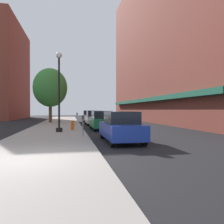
# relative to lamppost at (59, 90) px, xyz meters

# --- Properties ---
(ground_plane) EXTENTS (90.00, 90.00, 0.00)m
(ground_plane) POSITION_rel_lamppost_xyz_m (3.52, 9.13, -3.20)
(ground_plane) COLOR black
(sidewalk_slab) EXTENTS (4.80, 50.00, 0.12)m
(sidewalk_slab) POSITION_rel_lamppost_xyz_m (-0.48, 10.13, -3.14)
(sidewalk_slab) COLOR gray
(sidewalk_slab) RESTS_ON ground
(building_right_brick) EXTENTS (6.80, 40.00, 24.97)m
(building_right_brick) POSITION_rel_lamppost_xyz_m (14.51, 13.13, 9.26)
(building_right_brick) COLOR brown
(building_right_brick) RESTS_ON ground
(building_far_background) EXTENTS (6.80, 18.00, 18.09)m
(building_far_background) POSITION_rel_lamppost_xyz_m (-11.49, 28.13, 5.82)
(building_far_background) COLOR brown
(building_far_background) RESTS_ON ground
(lamppost) EXTENTS (0.48, 0.48, 5.90)m
(lamppost) POSITION_rel_lamppost_xyz_m (0.00, 0.00, 0.00)
(lamppost) COLOR black
(lamppost) RESTS_ON sidewalk_slab
(fire_hydrant) EXTENTS (0.33, 0.26, 0.79)m
(fire_hydrant) POSITION_rel_lamppost_xyz_m (0.99, 1.23, -2.68)
(fire_hydrant) COLOR #E05614
(fire_hydrant) RESTS_ON sidewalk_slab
(parking_meter_near) EXTENTS (0.14, 0.09, 1.31)m
(parking_meter_near) POSITION_rel_lamppost_xyz_m (1.57, 7.85, -2.25)
(parking_meter_near) COLOR slate
(parking_meter_near) RESTS_ON sidewalk_slab
(parking_meter_far) EXTENTS (0.14, 0.09, 1.31)m
(parking_meter_far) POSITION_rel_lamppost_xyz_m (1.57, -3.06, -2.25)
(parking_meter_far) COLOR slate
(parking_meter_far) RESTS_ON sidewalk_slab
(tree_near) EXTENTS (4.35, 4.35, 7.02)m
(tree_near) POSITION_rel_lamppost_xyz_m (-1.71, 12.48, 1.42)
(tree_near) COLOR #4C3823
(tree_near) RESTS_ON sidewalk_slab
(car_blue) EXTENTS (1.80, 4.30, 1.66)m
(car_blue) POSITION_rel_lamppost_xyz_m (3.52, -4.91, -2.39)
(car_blue) COLOR black
(car_blue) RESTS_ON ground
(car_green) EXTENTS (1.80, 4.30, 1.66)m
(car_green) POSITION_rel_lamppost_xyz_m (3.52, 2.42, -2.39)
(car_green) COLOR black
(car_green) RESTS_ON ground
(car_silver) EXTENTS (1.80, 4.30, 1.66)m
(car_silver) POSITION_rel_lamppost_xyz_m (3.52, 8.43, -2.39)
(car_silver) COLOR black
(car_silver) RESTS_ON ground
(car_white) EXTENTS (1.80, 4.30, 1.66)m
(car_white) POSITION_rel_lamppost_xyz_m (3.52, 15.57, -2.39)
(car_white) COLOR black
(car_white) RESTS_ON ground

